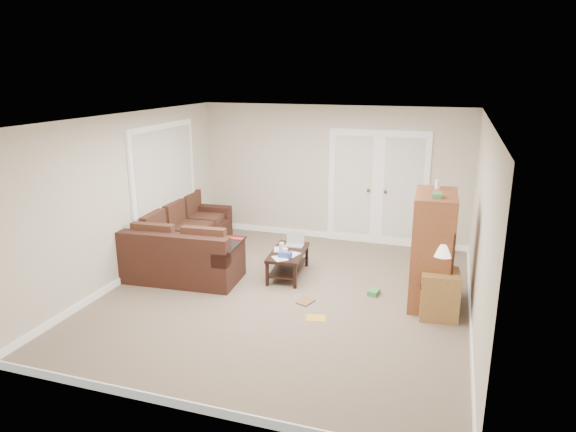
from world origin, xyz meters
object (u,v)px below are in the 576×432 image
(tv_armoire, at_px, (432,249))
(sectional_sofa, at_px, (185,245))
(side_cabinet, at_px, (439,290))
(coffee_table, at_px, (288,262))

(tv_armoire, bearing_deg, sectional_sofa, 174.13)
(side_cabinet, bearing_deg, sectional_sofa, 164.69)
(sectional_sofa, height_order, tv_armoire, tv_armoire)
(coffee_table, distance_m, side_cabinet, 2.40)
(coffee_table, height_order, side_cabinet, side_cabinet)
(coffee_table, relative_size, side_cabinet, 1.02)
(coffee_table, bearing_deg, sectional_sofa, 176.21)
(sectional_sofa, height_order, coffee_table, sectional_sofa)
(coffee_table, xyz_separation_m, side_cabinet, (2.28, -0.72, 0.14))
(coffee_table, distance_m, tv_armoire, 2.24)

